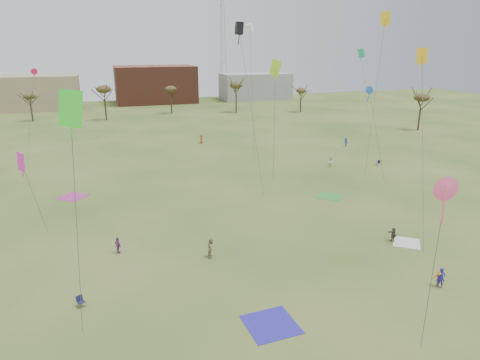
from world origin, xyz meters
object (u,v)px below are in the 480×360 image
object	(u,v)px
camp_chair_left	(81,304)
camp_chair_right	(378,164)
flyer_near_right	(441,278)
radio_tower	(223,43)

from	to	relation	value
camp_chair_left	camp_chair_right	size ratio (longest dim) A/B	1.00
flyer_near_right	radio_tower	distance (m)	131.54
camp_chair_left	camp_chair_right	world-z (taller)	same
camp_chair_right	radio_tower	distance (m)	97.86
radio_tower	camp_chair_right	bearing A→B (deg)	-90.51
camp_chair_right	flyer_near_right	bearing A→B (deg)	-42.63
camp_chair_left	flyer_near_right	bearing A→B (deg)	-38.05
flyer_near_right	camp_chair_right	distance (m)	37.19
camp_chair_right	radio_tower	size ratio (longest dim) A/B	0.02
flyer_near_right	camp_chair_left	size ratio (longest dim) A/B	1.96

